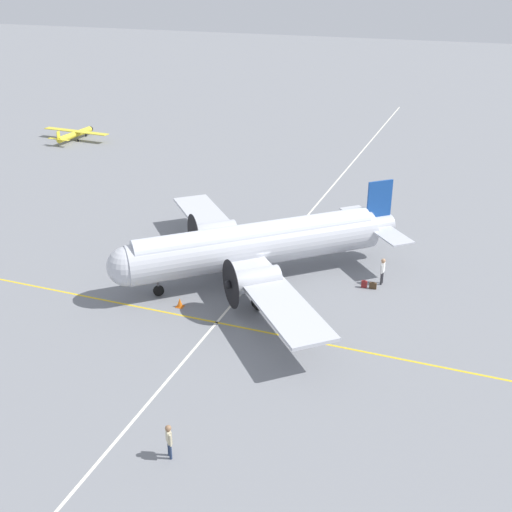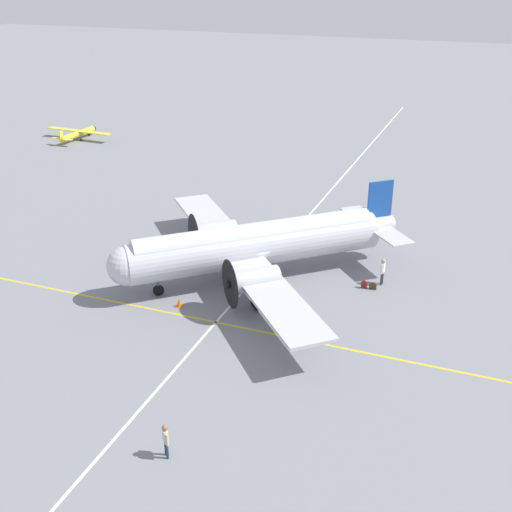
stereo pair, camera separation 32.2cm
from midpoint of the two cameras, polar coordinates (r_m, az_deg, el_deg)
ground_plane at (r=43.48m, az=0.21°, el=-2.03°), size 300.00×300.00×0.00m
apron_line_eastwest at (r=38.43m, az=-3.16°, el=-5.94°), size 120.00×0.16×0.01m
apron_line_northsouth at (r=43.52m, az=0.04°, el=-2.00°), size 0.16×120.00×0.01m
airliner_main at (r=42.26m, az=-0.31°, el=0.97°), size 19.69×19.94×5.87m
crew_foreground at (r=28.76m, az=-7.71°, el=-15.69°), size 0.44×0.45×1.71m
passenger_boarding at (r=43.10m, az=11.42°, el=-1.14°), size 0.30×0.63×1.84m
suitcase_near_door at (r=42.80m, az=9.81°, el=-2.52°), size 0.37×0.18×0.52m
suitcase_upright_spare at (r=42.75m, az=10.56°, el=-2.65°), size 0.47×0.13×0.48m
light_aircraft_distant at (r=81.14m, az=-15.38°, el=10.47°), size 8.86×6.56×1.75m
traffic_cone at (r=40.22m, az=-6.60°, el=-4.12°), size 0.46×0.46×0.60m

